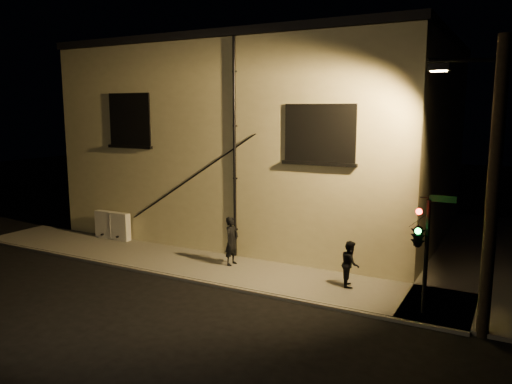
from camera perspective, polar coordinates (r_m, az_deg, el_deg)
The scene contains 8 objects.
ground at distance 16.52m, azimuth -2.15°, elevation -11.14°, with size 90.00×90.00×0.00m, color black.
sidewalk at distance 19.77m, azimuth 7.46°, elevation -7.57°, with size 21.00×16.00×0.12m.
building at distance 24.87m, azimuth 2.32°, elevation 6.13°, with size 16.20×12.23×8.80m.
utility_cabinet at distance 23.11m, azimuth -16.07°, elevation -3.68°, with size 1.85×0.31×1.21m, color silver.
pedestrian_a at distance 18.47m, azimuth -2.80°, elevation -5.61°, with size 0.66×0.43×1.80m, color black.
pedestrian_b at distance 16.57m, azimuth 10.72°, elevation -8.05°, with size 0.73×0.57×1.51m, color black.
traffic_signal at distance 14.49m, azimuth 18.12°, elevation -4.62°, with size 1.19×1.98×3.38m.
streetlamp_pole at distance 13.63m, azimuth 25.18°, elevation 0.91°, with size 2.03×1.40×7.55m.
Camera 1 is at (7.86, -13.35, 5.75)m, focal length 35.00 mm.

